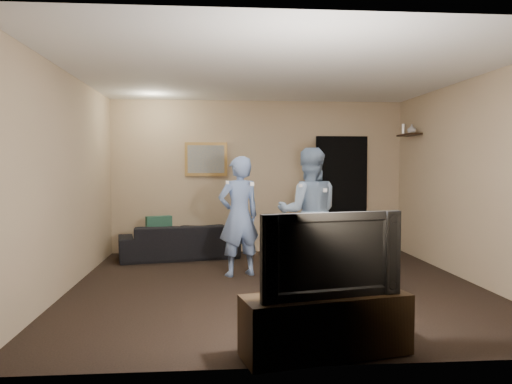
{
  "coord_description": "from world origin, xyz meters",
  "views": [
    {
      "loc": [
        -0.76,
        -6.07,
        1.49
      ],
      "look_at": [
        -0.23,
        0.3,
        1.15
      ],
      "focal_mm": 35.0,
      "sensor_mm": 36.0,
      "label": 1
    }
  ],
  "objects": [
    {
      "name": "shelf_figurine",
      "position": [
        2.39,
        2.05,
        2.09
      ],
      "size": [
        0.06,
        0.06,
        0.18
      ],
      "primitive_type": "cylinder",
      "color": "white",
      "rests_on": "wall_shelf"
    },
    {
      "name": "wall_back",
      "position": [
        0.0,
        2.5,
        1.3
      ],
      "size": [
        5.0,
        0.04,
        2.6
      ],
      "primitive_type": "cube",
      "color": "tan",
      "rests_on": "ground"
    },
    {
      "name": "ceiling",
      "position": [
        0.0,
        0.0,
        2.6
      ],
      "size": [
        5.0,
        5.0,
        0.04
      ],
      "primitive_type": "cube",
      "color": "silver",
      "rests_on": "wall_back"
    },
    {
      "name": "wall_shelf",
      "position": [
        2.39,
        1.8,
        1.99
      ],
      "size": [
        0.2,
        0.6,
        0.03
      ],
      "primitive_type": "cube",
      "color": "black",
      "rests_on": "wall_right"
    },
    {
      "name": "tv_console",
      "position": [
        0.1,
        -2.31,
        0.25
      ],
      "size": [
        1.37,
        0.69,
        0.47
      ],
      "primitive_type": "cube",
      "rotation": [
        0.0,
        0.0,
        0.21
      ],
      "color": "black",
      "rests_on": "ground"
    },
    {
      "name": "wii_player_right",
      "position": [
        0.49,
        0.47,
        0.86
      ],
      "size": [
        0.9,
        0.74,
        1.73
      ],
      "color": "#7D97B5",
      "rests_on": "ground"
    },
    {
      "name": "painting_canvas",
      "position": [
        -0.9,
        2.45,
        1.6
      ],
      "size": [
        0.62,
        0.01,
        0.47
      ],
      "primitive_type": "cube",
      "color": "slate",
      "rests_on": "painting_frame"
    },
    {
      "name": "television",
      "position": [
        0.1,
        -2.31,
        0.81
      ],
      "size": [
        1.14,
        0.38,
        0.65
      ],
      "primitive_type": "imported",
      "rotation": [
        0.0,
        0.0,
        0.21
      ],
      "color": "black",
      "rests_on": "tv_console"
    },
    {
      "name": "throw_pillow",
      "position": [
        -1.65,
        1.97,
        0.48
      ],
      "size": [
        0.43,
        0.27,
        0.41
      ],
      "primitive_type": "cube",
      "rotation": [
        0.0,
        0.0,
        0.37
      ],
      "color": "#164434",
      "rests_on": "sofa"
    },
    {
      "name": "wall_right",
      "position": [
        2.5,
        0.0,
        1.3
      ],
      "size": [
        0.04,
        5.0,
        2.6
      ],
      "primitive_type": "cube",
      "color": "tan",
      "rests_on": "ground"
    },
    {
      "name": "wall_front",
      "position": [
        0.0,
        -2.5,
        1.3
      ],
      "size": [
        5.0,
        0.04,
        2.6
      ],
      "primitive_type": "cube",
      "color": "tan",
      "rests_on": "ground"
    },
    {
      "name": "light_switch",
      "position": [
        0.85,
        2.48,
        1.3
      ],
      "size": [
        0.08,
        0.02,
        0.12
      ],
      "primitive_type": "cube",
      "color": "silver",
      "rests_on": "wall_back"
    },
    {
      "name": "ground",
      "position": [
        0.0,
        0.0,
        0.0
      ],
      "size": [
        5.0,
        5.0,
        0.0
      ],
      "primitive_type": "plane",
      "color": "black",
      "rests_on": "ground"
    },
    {
      "name": "wii_player_left",
      "position": [
        -0.43,
        0.61,
        0.81
      ],
      "size": [
        0.69,
        0.57,
        1.61
      ],
      "color": "#728EC6",
      "rests_on": "ground"
    },
    {
      "name": "doorway",
      "position": [
        1.45,
        2.47,
        1.0
      ],
      "size": [
        0.9,
        0.06,
        2.0
      ],
      "primitive_type": "cube",
      "color": "black",
      "rests_on": "ground"
    },
    {
      "name": "shelf_vase",
      "position": [
        2.39,
        1.7,
        2.08
      ],
      "size": [
        0.14,
        0.14,
        0.14
      ],
      "primitive_type": "imported",
      "rotation": [
        0.0,
        0.0,
        -0.05
      ],
      "color": "#B6B6BC",
      "rests_on": "wall_shelf"
    },
    {
      "name": "wall_left",
      "position": [
        -2.5,
        0.0,
        1.3
      ],
      "size": [
        0.04,
        5.0,
        2.6
      ],
      "primitive_type": "cube",
      "color": "tan",
      "rests_on": "ground"
    },
    {
      "name": "sofa",
      "position": [
        -1.33,
        1.97,
        0.27
      ],
      "size": [
        1.98,
        1.09,
        0.55
      ],
      "primitive_type": "imported",
      "rotation": [
        0.0,
        0.0,
        3.34
      ],
      "color": "black",
      "rests_on": "ground"
    },
    {
      "name": "painting_frame",
      "position": [
        -0.9,
        2.48,
        1.6
      ],
      "size": [
        0.72,
        0.05,
        0.57
      ],
      "primitive_type": "cube",
      "color": "olive",
      "rests_on": "wall_back"
    }
  ]
}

